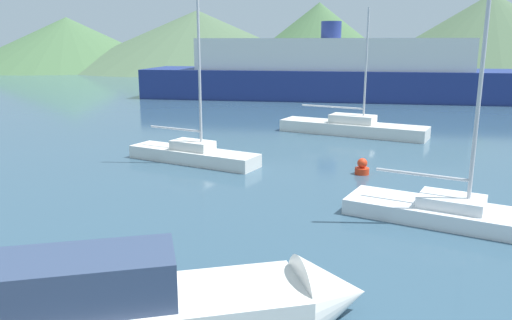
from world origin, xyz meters
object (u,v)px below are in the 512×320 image
at_px(sailboat_inner, 451,210).
at_px(ferry_distant, 330,72).
at_px(buoy_marker, 362,168).
at_px(sailboat_middle, 193,153).
at_px(sailboat_outer, 352,127).
at_px(motorboat_near, 132,311).

xyz_separation_m(sailboat_inner, ferry_distant, (-2.89, 35.06, 2.17)).
bearing_deg(buoy_marker, ferry_distant, 91.32).
height_order(sailboat_inner, ferry_distant, sailboat_inner).
distance_m(sailboat_middle, sailboat_outer, 11.31).
xyz_separation_m(sailboat_middle, buoy_marker, (7.61, -1.27, -0.16)).
distance_m(motorboat_near, ferry_distant, 42.55).
bearing_deg(sailboat_middle, sailboat_inner, -12.56).
height_order(motorboat_near, ferry_distant, ferry_distant).
height_order(sailboat_inner, sailboat_middle, sailboat_middle).
relative_size(sailboat_inner, sailboat_outer, 1.00).
height_order(ferry_distant, buoy_marker, ferry_distant).
xyz_separation_m(motorboat_near, sailboat_outer, (5.55, 22.18, -0.12)).
relative_size(sailboat_middle, sailboat_outer, 1.00).
relative_size(motorboat_near, sailboat_inner, 1.06).
distance_m(sailboat_middle, buoy_marker, 7.72).
xyz_separation_m(sailboat_middle, sailboat_outer, (7.84, 8.15, 0.01)).
xyz_separation_m(motorboat_near, buoy_marker, (5.32, 12.76, -0.29)).
distance_m(ferry_distant, buoy_marker, 29.59).
bearing_deg(sailboat_middle, ferry_distant, 98.50).
bearing_deg(sailboat_middle, motorboat_near, -58.43).
height_order(sailboat_middle, buoy_marker, sailboat_middle).
bearing_deg(sailboat_outer, buoy_marker, -69.94).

